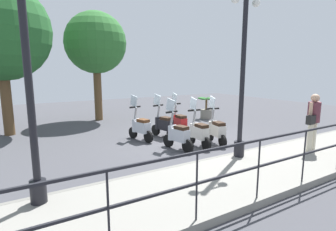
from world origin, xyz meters
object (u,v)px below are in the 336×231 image
pedestrian_with_bag (313,118)px  tree_distant (96,43)px  potted_palm (206,110)px  lamp_post_far (29,91)px  scooter_far_1 (163,124)px  scooter_near_1 (199,132)px  lamp_post_near (242,82)px  scooter_far_2 (141,127)px  scooter_near_2 (178,134)px  scooter_far_0 (179,122)px  scooter_near_0 (216,130)px

pedestrian_with_bag → tree_distant: size_ratio=0.32×
tree_distant → potted_palm: (-2.41, -4.67, -3.15)m
lamp_post_far → scooter_far_1: bearing=-53.3°
pedestrian_with_bag → scooter_near_1: bearing=35.9°
lamp_post_near → scooter_far_2: bearing=21.8°
scooter_far_1 → scooter_far_2: same height
tree_distant → scooter_near_2: (-6.07, -0.59, -3.12)m
scooter_near_2 → scooter_far_2: same height
pedestrian_with_bag → scooter_far_0: 4.38m
scooter_far_2 → potted_palm: bearing=-79.1°
lamp_post_near → lamp_post_far: (-0.00, 4.72, -0.04)m
scooter_far_0 → pedestrian_with_bag: bearing=-152.8°
potted_palm → scooter_far_1: scooter_far_1 is taller
tree_distant → scooter_far_1: (-4.56, -0.97, -3.12)m
scooter_near_2 → scooter_far_0: bearing=-45.4°
tree_distant → potted_palm: size_ratio=4.76×
pedestrian_with_bag → scooter_far_2: bearing=33.4°
tree_distant → scooter_near_0: size_ratio=3.28×
scooter_far_1 → tree_distant: bearing=-0.2°
scooter_near_1 → scooter_near_2: bearing=86.7°
lamp_post_far → scooter_near_0: lamp_post_far is taller
scooter_near_0 → scooter_far_0: (1.69, 0.33, 0.00)m
scooter_far_0 → scooter_far_1: same height
lamp_post_near → scooter_far_1: (3.20, 0.43, -1.60)m
lamp_post_far → scooter_far_0: bearing=-56.9°
scooter_far_1 → potted_palm: bearing=-72.1°
scooter_near_0 → scooter_near_1: size_ratio=1.00×
lamp_post_far → scooter_near_2: lamp_post_far is taller
scooter_far_0 → scooter_far_2: 1.56m
scooter_far_1 → scooter_near_2: bearing=153.7°
lamp_post_far → scooter_near_0: size_ratio=2.77×
scooter_near_0 → scooter_far_0: bearing=23.6°
tree_distant → scooter_near_2: size_ratio=3.28×
lamp_post_near → scooter_far_2: lamp_post_near is taller
lamp_post_far → scooter_near_1: lamp_post_far is taller
scooter_near_1 → scooter_near_2: 0.72m
potted_palm → scooter_far_2: size_ratio=0.69×
lamp_post_far → tree_distant: bearing=-23.2°
tree_distant → scooter_far_0: tree_distant is taller
tree_distant → scooter_far_0: size_ratio=3.28×
scooter_near_0 → potted_palm: bearing=-22.9°
scooter_near_0 → lamp_post_near: bearing=171.5°
scooter_near_0 → scooter_far_0: same height
lamp_post_near → tree_distant: bearing=10.2°
lamp_post_near → scooter_near_1: 2.26m
lamp_post_near → scooter_far_0: size_ratio=2.83×
scooter_near_1 → scooter_far_2: size_ratio=1.00×
tree_distant → scooter_near_2: tree_distant is taller
potted_palm → tree_distant: bearing=62.7°
lamp_post_far → pedestrian_with_bag: size_ratio=2.68×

